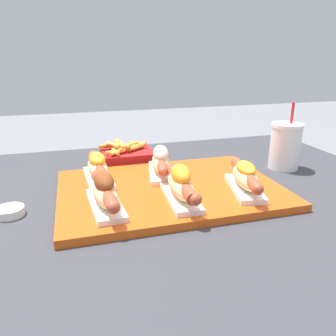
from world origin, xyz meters
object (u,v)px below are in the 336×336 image
object	(u,v)px
drink_cup	(285,146)
serving_tray	(170,189)
fries_basket	(127,155)
hot_dog_0	(105,192)
hot_dog_4	(161,162)
hot_dog_3	(98,168)
hot_dog_1	(182,185)
sauce_bowl	(10,211)
hot_dog_2	(245,177)

from	to	relation	value
drink_cup	serving_tray	bearing A→B (deg)	-167.36
drink_cup	fries_basket	bearing A→B (deg)	156.00
hot_dog_0	hot_dog_4	size ratio (longest dim) A/B	1.01
hot_dog_3	fries_basket	bearing A→B (deg)	61.52
drink_cup	hot_dog_4	bearing A→B (deg)	-179.85
serving_tray	drink_cup	xyz separation A→B (m)	(0.38, 0.09, 0.06)
serving_tray	fries_basket	xyz separation A→B (m)	(-0.06, 0.28, 0.01)
hot_dog_0	drink_cup	world-z (taller)	drink_cup
hot_dog_1	hot_dog_4	xyz separation A→B (m)	(-0.00, 0.17, -0.00)
hot_dog_0	hot_dog_4	distance (m)	0.23
hot_dog_0	fries_basket	bearing A→B (deg)	73.80
hot_dog_0	fries_basket	size ratio (longest dim) A/B	1.25
drink_cup	fries_basket	size ratio (longest dim) A/B	1.17
hot_dog_0	hot_dog_3	world-z (taller)	hot_dog_0
hot_dog_4	drink_cup	bearing A→B (deg)	0.15
hot_dog_0	fries_basket	xyz separation A→B (m)	(0.10, 0.36, -0.03)
drink_cup	sauce_bowl	bearing A→B (deg)	-171.68
serving_tray	sauce_bowl	bearing A→B (deg)	-176.32
sauce_bowl	hot_dog_1	bearing A→B (deg)	-9.70
drink_cup	fries_basket	world-z (taller)	drink_cup
hot_dog_0	fries_basket	world-z (taller)	hot_dog_0
sauce_bowl	drink_cup	size ratio (longest dim) A/B	0.31
hot_dog_1	hot_dog_4	bearing A→B (deg)	91.15
hot_dog_3	fries_basket	world-z (taller)	hot_dog_3
hot_dog_2	fries_basket	xyz separation A→B (m)	(-0.22, 0.36, -0.03)
hot_dog_2	hot_dog_3	xyz separation A→B (m)	(-0.33, 0.17, 0.00)
hot_dog_1	drink_cup	world-z (taller)	drink_cup
hot_dog_4	fries_basket	world-z (taller)	hot_dog_4
hot_dog_0	hot_dog_3	distance (m)	0.17
hot_dog_0	sauce_bowl	world-z (taller)	hot_dog_0
hot_dog_3	drink_cup	xyz separation A→B (m)	(0.55, -0.00, 0.02)
hot_dog_2	serving_tray	bearing A→B (deg)	154.71
sauce_bowl	fries_basket	xyz separation A→B (m)	(0.30, 0.31, 0.01)
serving_tray	hot_dog_2	size ratio (longest dim) A/B	2.62
hot_dog_0	sauce_bowl	xyz separation A→B (m)	(-0.20, 0.05, -0.04)
sauce_bowl	drink_cup	xyz separation A→B (m)	(0.74, 0.11, 0.06)
hot_dog_0	hot_dog_3	xyz separation A→B (m)	(-0.00, 0.17, -0.00)
hot_dog_3	fries_basket	xyz separation A→B (m)	(0.11, 0.19, -0.03)
hot_dog_2	hot_dog_3	distance (m)	0.37
sauce_bowl	fries_basket	bearing A→B (deg)	45.44
serving_tray	hot_dog_0	world-z (taller)	hot_dog_0
hot_dog_4	hot_dog_0	bearing A→B (deg)	-135.56
serving_tray	drink_cup	bearing A→B (deg)	12.64
hot_dog_1	sauce_bowl	xyz separation A→B (m)	(-0.36, 0.06, -0.04)
serving_tray	hot_dog_4	world-z (taller)	hot_dog_4
hot_dog_2	drink_cup	distance (m)	0.27
hot_dog_2	hot_dog_4	xyz separation A→B (m)	(-0.16, 0.16, 0.00)
serving_tray	fries_basket	size ratio (longest dim) A/B	3.19
serving_tray	hot_dog_1	size ratio (longest dim) A/B	2.56
sauce_bowl	drink_cup	distance (m)	0.75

